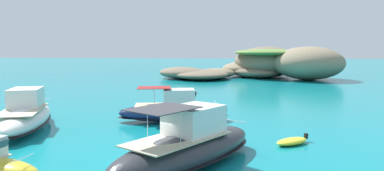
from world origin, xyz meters
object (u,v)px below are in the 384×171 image
(islet_small, at_px, (198,73))
(motorboat_navy, at_px, (174,111))
(motorboat_white, at_px, (25,116))
(dinghy_tender, at_px, (292,141))
(motorboat_charcoal, at_px, (188,146))
(islet_large, at_px, (276,63))

(islet_small, relative_size, motorboat_navy, 1.95)
(motorboat_white, distance_m, dinghy_tender, 20.48)
(motorboat_white, bearing_deg, motorboat_navy, 20.82)
(motorboat_charcoal, bearing_deg, dinghy_tender, 38.68)
(islet_small, distance_m, motorboat_charcoal, 55.90)
(motorboat_white, bearing_deg, islet_small, 79.36)
(islet_large, distance_m, motorboat_navy, 51.29)
(dinghy_tender, bearing_deg, motorboat_white, 173.73)
(motorboat_navy, bearing_deg, dinghy_tender, -35.66)
(islet_small, relative_size, motorboat_charcoal, 1.76)
(motorboat_navy, bearing_deg, islet_small, 92.82)
(dinghy_tender, bearing_deg, motorboat_navy, 144.34)
(motorboat_navy, xyz_separation_m, dinghy_tender, (9.08, -6.52, -0.74))
(islet_small, distance_m, dinghy_tender, 51.83)
(islet_large, bearing_deg, motorboat_charcoal, -101.05)
(islet_large, distance_m, dinghy_tender, 55.98)
(motorboat_charcoal, distance_m, motorboat_navy, 11.93)
(motorboat_white, bearing_deg, dinghy_tender, -6.27)
(motorboat_charcoal, relative_size, motorboat_white, 0.97)
(motorboat_charcoal, xyz_separation_m, dinghy_tender, (6.37, 5.10, -0.88))
(islet_small, distance_m, motorboat_navy, 44.13)
(motorboat_charcoal, height_order, dinghy_tender, motorboat_charcoal)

